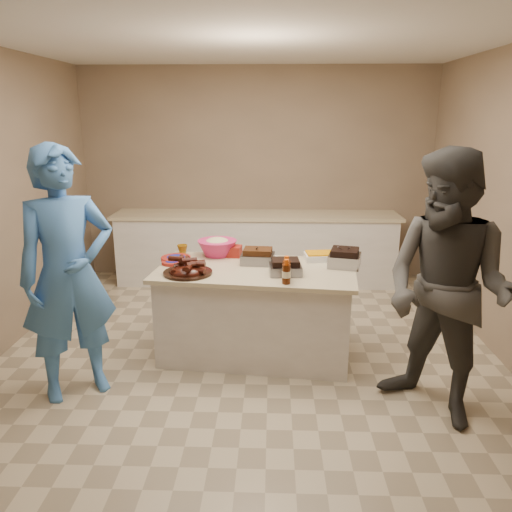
{
  "coord_description": "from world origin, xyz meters",
  "views": [
    {
      "loc": [
        0.21,
        -4.0,
        2.12
      ],
      "look_at": [
        0.07,
        0.2,
        0.92
      ],
      "focal_mm": 35.0,
      "sensor_mm": 36.0,
      "label": 1
    }
  ],
  "objects_px": {
    "island": "(256,353)",
    "coleslaw_bowl": "(217,256)",
    "roasting_pan": "(344,266)",
    "bbq_bottle_a": "(286,283)",
    "plastic_cup": "(183,254)",
    "guest_gray": "(433,413)",
    "mustard_bottle": "(248,263)",
    "guest_blue": "(81,390)",
    "bbq_bottle_b": "(286,280)",
    "rib_platter": "(188,274)"
  },
  "relations": [
    {
      "from": "bbq_bottle_a",
      "to": "guest_gray",
      "type": "bearing_deg",
      "value": -25.75
    },
    {
      "from": "rib_platter",
      "to": "roasting_pan",
      "type": "height_order",
      "value": "rib_platter"
    },
    {
      "from": "bbq_bottle_a",
      "to": "plastic_cup",
      "type": "distance_m",
      "value": 1.28
    },
    {
      "from": "bbq_bottle_b",
      "to": "plastic_cup",
      "type": "relative_size",
      "value": 2.03
    },
    {
      "from": "coleslaw_bowl",
      "to": "bbq_bottle_b",
      "type": "bearing_deg",
      "value": -47.66
    },
    {
      "from": "coleslaw_bowl",
      "to": "plastic_cup",
      "type": "relative_size",
      "value": 3.75
    },
    {
      "from": "bbq_bottle_a",
      "to": "guest_blue",
      "type": "relative_size",
      "value": 0.1
    },
    {
      "from": "bbq_bottle_a",
      "to": "mustard_bottle",
      "type": "bearing_deg",
      "value": 121.42
    },
    {
      "from": "roasting_pan",
      "to": "mustard_bottle",
      "type": "height_order",
      "value": "mustard_bottle"
    },
    {
      "from": "coleslaw_bowl",
      "to": "guest_blue",
      "type": "relative_size",
      "value": 0.19
    },
    {
      "from": "guest_gray",
      "to": "roasting_pan",
      "type": "bearing_deg",
      "value": 168.04
    },
    {
      "from": "mustard_bottle",
      "to": "guest_gray",
      "type": "relative_size",
      "value": 0.06
    },
    {
      "from": "mustard_bottle",
      "to": "guest_gray",
      "type": "xyz_separation_m",
      "value": [
        1.41,
        -1.07,
        -0.82
      ]
    },
    {
      "from": "plastic_cup",
      "to": "guest_gray",
      "type": "xyz_separation_m",
      "value": [
        2.05,
        -1.35,
        -0.82
      ]
    },
    {
      "from": "roasting_pan",
      "to": "plastic_cup",
      "type": "xyz_separation_m",
      "value": [
        -1.5,
        0.34,
        0.0
      ]
    },
    {
      "from": "coleslaw_bowl",
      "to": "plastic_cup",
      "type": "distance_m",
      "value": 0.34
    },
    {
      "from": "coleslaw_bowl",
      "to": "island",
      "type": "bearing_deg",
      "value": -46.68
    },
    {
      "from": "roasting_pan",
      "to": "mustard_bottle",
      "type": "distance_m",
      "value": 0.86
    },
    {
      "from": "island",
      "to": "rib_platter",
      "type": "height_order",
      "value": "rib_platter"
    },
    {
      "from": "bbq_bottle_a",
      "to": "mustard_bottle",
      "type": "relative_size",
      "value": 1.64
    },
    {
      "from": "roasting_pan",
      "to": "island",
      "type": "bearing_deg",
      "value": -159.18
    },
    {
      "from": "bbq_bottle_b",
      "to": "guest_gray",
      "type": "relative_size",
      "value": 0.1
    },
    {
      "from": "guest_blue",
      "to": "plastic_cup",
      "type": "bearing_deg",
      "value": 25.92
    },
    {
      "from": "plastic_cup",
      "to": "guest_blue",
      "type": "xyz_separation_m",
      "value": [
        -0.65,
        -1.12,
        -0.82
      ]
    },
    {
      "from": "roasting_pan",
      "to": "bbq_bottle_a",
      "type": "bearing_deg",
      "value": -123.54
    },
    {
      "from": "roasting_pan",
      "to": "guest_gray",
      "type": "height_order",
      "value": "roasting_pan"
    },
    {
      "from": "island",
      "to": "mustard_bottle",
      "type": "distance_m",
      "value": 0.84
    },
    {
      "from": "bbq_bottle_b",
      "to": "rib_platter",
      "type": "bearing_deg",
      "value": 170.98
    },
    {
      "from": "island",
      "to": "coleslaw_bowl",
      "type": "relative_size",
      "value": 4.64
    },
    {
      "from": "coleslaw_bowl",
      "to": "rib_platter",
      "type": "bearing_deg",
      "value": -108.38
    },
    {
      "from": "mustard_bottle",
      "to": "plastic_cup",
      "type": "height_order",
      "value": "mustard_bottle"
    },
    {
      "from": "rib_platter",
      "to": "bbq_bottle_b",
      "type": "relative_size",
      "value": 2.07
    },
    {
      "from": "mustard_bottle",
      "to": "guest_gray",
      "type": "bearing_deg",
      "value": -37.13
    },
    {
      "from": "roasting_pan",
      "to": "guest_gray",
      "type": "bearing_deg",
      "value": -47.57
    },
    {
      "from": "guest_blue",
      "to": "island",
      "type": "bearing_deg",
      "value": -7.53
    },
    {
      "from": "roasting_pan",
      "to": "plastic_cup",
      "type": "relative_size",
      "value": 2.74
    },
    {
      "from": "guest_blue",
      "to": "bbq_bottle_a",
      "type": "bearing_deg",
      "value": -23.74
    },
    {
      "from": "bbq_bottle_a",
      "to": "guest_blue",
      "type": "distance_m",
      "value": 1.84
    },
    {
      "from": "coleslaw_bowl",
      "to": "bbq_bottle_a",
      "type": "xyz_separation_m",
      "value": [
        0.64,
        -0.79,
        0.0
      ]
    },
    {
      "from": "rib_platter",
      "to": "mustard_bottle",
      "type": "height_order",
      "value": "rib_platter"
    },
    {
      "from": "island",
      "to": "coleslaw_bowl",
      "type": "distance_m",
      "value": 0.99
    },
    {
      "from": "bbq_bottle_b",
      "to": "guest_blue",
      "type": "distance_m",
      "value": 1.86
    },
    {
      "from": "rib_platter",
      "to": "roasting_pan",
      "type": "xyz_separation_m",
      "value": [
        1.35,
        0.26,
        0.0
      ]
    },
    {
      "from": "rib_platter",
      "to": "coleslaw_bowl",
      "type": "distance_m",
      "value": 0.6
    },
    {
      "from": "rib_platter",
      "to": "plastic_cup",
      "type": "xyz_separation_m",
      "value": [
        -0.15,
        0.61,
        0.0
      ]
    },
    {
      "from": "rib_platter",
      "to": "roasting_pan",
      "type": "bearing_deg",
      "value": 11.06
    },
    {
      "from": "island",
      "to": "guest_blue",
      "type": "bearing_deg",
      "value": -147.26
    },
    {
      "from": "plastic_cup",
      "to": "coleslaw_bowl",
      "type": "bearing_deg",
      "value": -6.41
    },
    {
      "from": "plastic_cup",
      "to": "guest_blue",
      "type": "height_order",
      "value": "plastic_cup"
    },
    {
      "from": "bbq_bottle_a",
      "to": "plastic_cup",
      "type": "xyz_separation_m",
      "value": [
        -0.98,
        0.83,
        0.0
      ]
    }
  ]
}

